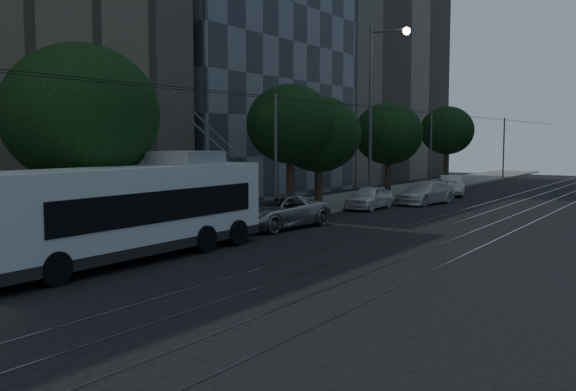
% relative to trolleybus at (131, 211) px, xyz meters
% --- Properties ---
extents(ground, '(120.00, 120.00, 0.00)m').
position_rel_trolleybus_xyz_m(ground, '(4.10, 0.12, -1.61)').
color(ground, black).
rests_on(ground, ground).
extents(sidewalk, '(5.00, 90.00, 0.15)m').
position_rel_trolleybus_xyz_m(sidewalk, '(-3.40, 20.12, -1.53)').
color(sidewalk, slate).
rests_on(sidewalk, ground).
extents(tram_rails, '(4.52, 90.00, 0.02)m').
position_rel_trolleybus_xyz_m(tram_rails, '(6.60, 20.12, -1.60)').
color(tram_rails, gray).
rests_on(tram_rails, ground).
extents(overhead_wires, '(2.23, 90.00, 6.00)m').
position_rel_trolleybus_xyz_m(overhead_wires, '(-0.87, 20.12, 1.86)').
color(overhead_wires, black).
rests_on(overhead_wires, ground).
extents(building_glass_mid, '(14.40, 18.40, 26.80)m').
position_rel_trolleybus_xyz_m(building_glass_mid, '(-14.90, 22.12, 11.81)').
color(building_glass_mid, '#373D46').
rests_on(building_glass_mid, ground).
extents(building_tan_far, '(14.40, 22.40, 34.80)m').
position_rel_trolleybus_xyz_m(building_tan_far, '(-14.90, 42.12, 15.81)').
color(building_tan_far, gray).
rests_on(building_tan_far, ground).
extents(trolleybus, '(2.58, 11.73, 5.63)m').
position_rel_trolleybus_xyz_m(trolleybus, '(0.00, 0.00, 0.00)').
color(trolleybus, silver).
rests_on(trolleybus, ground).
extents(pickup_silver, '(3.01, 5.46, 1.45)m').
position_rel_trolleybus_xyz_m(pickup_silver, '(-0.20, 8.77, -0.88)').
color(pickup_silver, '#9B9FA3').
rests_on(pickup_silver, ground).
extents(car_white_a, '(1.64, 3.92, 1.32)m').
position_rel_trolleybus_xyz_m(car_white_a, '(-0.20, 17.98, -0.94)').
color(car_white_a, white).
rests_on(car_white_a, ground).
extents(car_white_b, '(2.73, 4.96, 1.36)m').
position_rel_trolleybus_xyz_m(car_white_b, '(1.40, 22.43, -0.92)').
color(car_white_b, silver).
rests_on(car_white_b, ground).
extents(car_white_c, '(3.05, 4.47, 1.40)m').
position_rel_trolleybus_xyz_m(car_white_c, '(0.69, 29.12, -0.91)').
color(car_white_c, '#BBBBC0').
rests_on(car_white_c, ground).
extents(car_white_d, '(1.56, 3.69, 1.24)m').
position_rel_trolleybus_xyz_m(car_white_d, '(-0.20, 30.29, -0.98)').
color(car_white_d, silver).
rests_on(car_white_d, ground).
extents(tree_1, '(5.49, 5.49, 7.23)m').
position_rel_trolleybus_xyz_m(tree_1, '(-2.90, 0.48, 3.15)').
color(tree_1, black).
rests_on(tree_1, ground).
extents(tree_2, '(4.65, 4.65, 6.81)m').
position_rel_trolleybus_xyz_m(tree_2, '(-2.90, 14.01, 3.09)').
color(tree_2, black).
rests_on(tree_2, ground).
extents(tree_3, '(4.67, 4.67, 6.30)m').
position_rel_trolleybus_xyz_m(tree_3, '(-2.40, 16.12, 2.58)').
color(tree_3, black).
rests_on(tree_3, ground).
extents(tree_4, '(4.61, 4.61, 6.37)m').
position_rel_trolleybus_xyz_m(tree_4, '(-2.40, 25.38, 2.67)').
color(tree_4, black).
rests_on(tree_4, ground).
extents(tree_5, '(4.51, 4.51, 6.69)m').
position_rel_trolleybus_xyz_m(tree_5, '(-2.90, 38.39, 3.04)').
color(tree_5, black).
rests_on(tree_5, ground).
extents(streetlamp_far, '(2.57, 0.44, 10.73)m').
position_rel_trolleybus_xyz_m(streetlamp_far, '(-1.28, 21.13, 4.81)').
color(streetlamp_far, '#5E5D60').
rests_on(streetlamp_far, ground).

